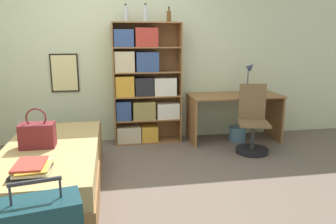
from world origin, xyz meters
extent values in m
plane|color=#66564C|center=(0.00, 0.00, 0.00)|extent=(14.00, 14.00, 0.00)
cube|color=beige|center=(0.00, 1.71, 1.30)|extent=(10.00, 0.06, 2.60)
cube|color=black|center=(-0.74, 1.66, 1.05)|extent=(0.39, 0.02, 0.55)
cube|color=beige|center=(-0.74, 1.65, 1.05)|extent=(0.35, 0.01, 0.51)
cube|color=olive|center=(-0.71, 0.00, 0.14)|extent=(0.94, 1.97, 0.27)
cube|color=tan|center=(-0.71, 0.00, 0.38)|extent=(0.91, 1.94, 0.21)
cube|color=olive|center=(-0.71, 0.96, 0.24)|extent=(0.94, 0.04, 0.48)
cube|color=maroon|center=(-0.82, 0.03, 0.60)|extent=(0.33, 0.20, 0.24)
torus|color=maroon|center=(-0.82, 0.03, 0.78)|extent=(0.20, 0.02, 0.20)
cube|color=#232328|center=(-0.75, -0.62, 0.49)|extent=(0.30, 0.38, 0.01)
cube|color=#232328|center=(-0.75, -0.64, 0.50)|extent=(0.30, 0.34, 0.01)
cube|color=beige|center=(-0.73, -0.62, 0.52)|extent=(0.27, 0.37, 0.02)
cube|color=#99894C|center=(-0.73, -0.64, 0.54)|extent=(0.28, 0.28, 0.01)
cube|color=gold|center=(-0.74, -0.63, 0.55)|extent=(0.27, 0.39, 0.01)
cube|color=#B2382D|center=(-0.75, -0.63, 0.56)|extent=(0.23, 0.32, 0.02)
cylinder|color=#2D2D33|center=(-0.66, -1.45, 0.69)|extent=(0.01, 0.01, 0.12)
cylinder|color=#2D2D33|center=(-0.40, -1.40, 0.69)|extent=(0.01, 0.01, 0.12)
cube|color=#2D2D33|center=(-0.53, -1.42, 0.75)|extent=(0.29, 0.08, 0.02)
cube|color=olive|center=(-0.05, 1.51, 0.88)|extent=(0.02, 0.30, 1.76)
cube|color=olive|center=(0.92, 1.51, 0.88)|extent=(0.02, 0.30, 1.76)
cube|color=olive|center=(0.44, 1.65, 0.88)|extent=(0.98, 0.01, 1.76)
cube|color=olive|center=(0.44, 1.51, 0.01)|extent=(0.95, 0.30, 0.02)
cube|color=olive|center=(0.44, 1.51, 0.35)|extent=(0.95, 0.30, 0.02)
cube|color=olive|center=(0.44, 1.51, 0.70)|extent=(0.95, 0.30, 0.02)
cube|color=olive|center=(0.44, 1.51, 1.05)|extent=(0.95, 0.30, 0.02)
cube|color=olive|center=(0.44, 1.51, 1.41)|extent=(0.95, 0.30, 0.02)
cube|color=olive|center=(0.44, 1.51, 1.75)|extent=(0.95, 0.30, 0.02)
cube|color=beige|center=(0.15, 1.49, 0.13)|extent=(0.35, 0.22, 0.23)
cube|color=gold|center=(0.46, 1.49, 0.13)|extent=(0.24, 0.22, 0.23)
cube|color=#334C84|center=(0.08, 1.49, 0.50)|extent=(0.21, 0.22, 0.28)
cube|color=#99894C|center=(0.38, 1.49, 0.49)|extent=(0.33, 0.22, 0.26)
cube|color=silver|center=(0.74, 1.49, 0.48)|extent=(0.33, 0.22, 0.23)
cube|color=gold|center=(0.10, 1.49, 0.86)|extent=(0.27, 0.22, 0.29)
cube|color=#232328|center=(0.39, 1.49, 0.84)|extent=(0.26, 0.22, 0.27)
cube|color=silver|center=(0.69, 1.49, 0.84)|extent=(0.32, 0.22, 0.26)
cube|color=beige|center=(0.11, 1.49, 1.21)|extent=(0.28, 0.22, 0.29)
cube|color=#334C84|center=(0.44, 1.49, 1.20)|extent=(0.32, 0.22, 0.28)
cube|color=#334C84|center=(0.11, 1.49, 1.54)|extent=(0.27, 0.22, 0.24)
cube|color=#B2382D|center=(0.43, 1.49, 1.55)|extent=(0.32, 0.22, 0.26)
cylinder|color=#B7BCC1|center=(0.15, 1.52, 1.84)|extent=(0.07, 0.07, 0.17)
cylinder|color=#B7BCC1|center=(0.15, 1.52, 1.95)|extent=(0.03, 0.03, 0.05)
cylinder|color=#232328|center=(0.15, 1.52, 1.99)|extent=(0.03, 0.03, 0.02)
cylinder|color=#B7BCC1|center=(0.42, 1.48, 1.84)|extent=(0.08, 0.08, 0.17)
cylinder|color=#B7BCC1|center=(0.42, 1.48, 1.96)|extent=(0.03, 0.03, 0.05)
cylinder|color=#232328|center=(0.42, 1.48, 2.00)|extent=(0.03, 0.03, 0.02)
cylinder|color=brown|center=(0.75, 1.48, 1.83)|extent=(0.06, 0.06, 0.15)
cylinder|color=brown|center=(0.75, 1.48, 1.93)|extent=(0.02, 0.02, 0.05)
cylinder|color=#232328|center=(0.75, 1.48, 1.96)|extent=(0.03, 0.03, 0.02)
cube|color=olive|center=(1.74, 1.36, 0.69)|extent=(1.37, 0.60, 0.02)
cube|color=olive|center=(1.07, 1.36, 0.34)|extent=(0.03, 0.56, 0.68)
cube|color=olive|center=(2.40, 1.36, 0.34)|extent=(0.03, 0.56, 0.68)
cylinder|color=navy|center=(1.98, 1.46, 0.72)|extent=(0.12, 0.12, 0.02)
cylinder|color=navy|center=(1.98, 1.46, 0.91)|extent=(0.02, 0.02, 0.37)
cone|color=navy|center=(2.01, 1.46, 1.12)|extent=(0.15, 0.11, 0.15)
cylinder|color=black|center=(1.78, 0.76, 0.03)|extent=(0.45, 0.45, 0.06)
cylinder|color=#333338|center=(1.78, 0.76, 0.20)|extent=(0.05, 0.05, 0.40)
cube|color=brown|center=(1.78, 0.76, 0.41)|extent=(0.50, 0.50, 0.03)
cube|color=brown|center=(1.83, 0.94, 0.68)|extent=(0.36, 0.13, 0.50)
cylinder|color=slate|center=(1.78, 1.30, 0.11)|extent=(0.26, 0.26, 0.22)
camera|label=1|loc=(-0.09, -3.24, 1.55)|focal=35.00mm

